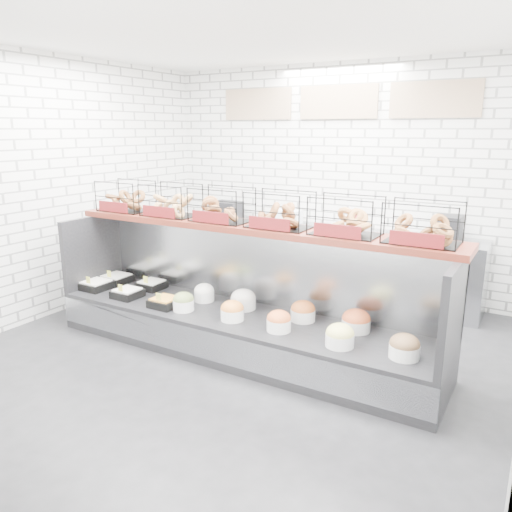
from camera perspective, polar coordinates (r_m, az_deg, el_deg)
The scene contains 5 objects.
ground at distance 4.88m, azimuth -3.92°, elevation -12.07°, with size 5.50×5.50×0.00m, color black.
room_shell at distance 4.88m, azimuth -0.25°, elevation 13.06°, with size 5.02×5.51×3.01m.
display_case at distance 5.00m, azimuth -1.72°, elevation -7.22°, with size 4.00×0.90×1.20m.
bagel_shelf at distance 4.87m, azimuth -0.75°, elevation 5.07°, with size 4.10×0.50×0.40m.
prep_counter at distance 6.73m, azimuth 7.70°, elevation -0.38°, with size 4.00×0.60×1.20m.
Camera 1 is at (2.49, -3.59, 2.17)m, focal length 35.00 mm.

